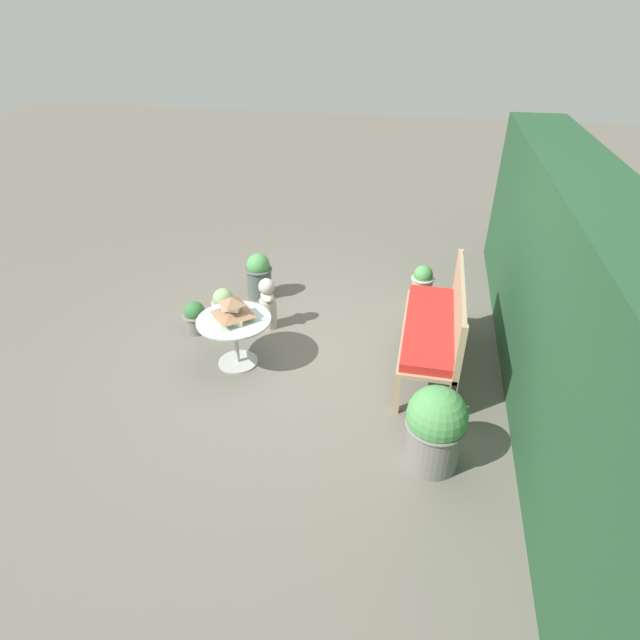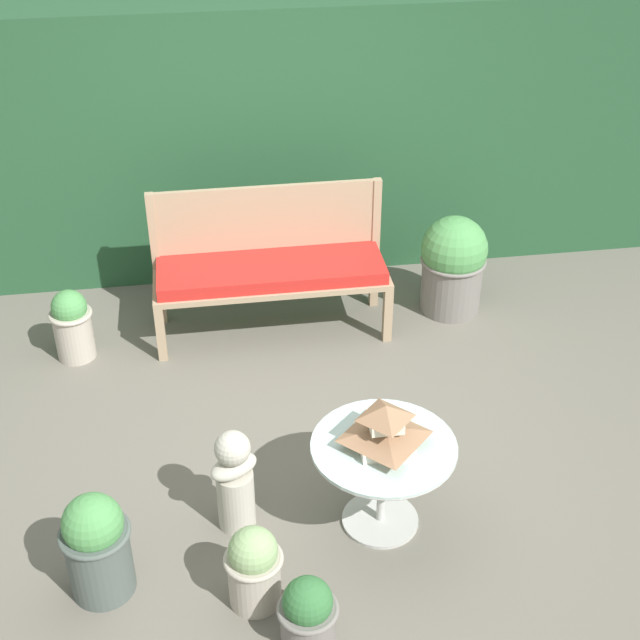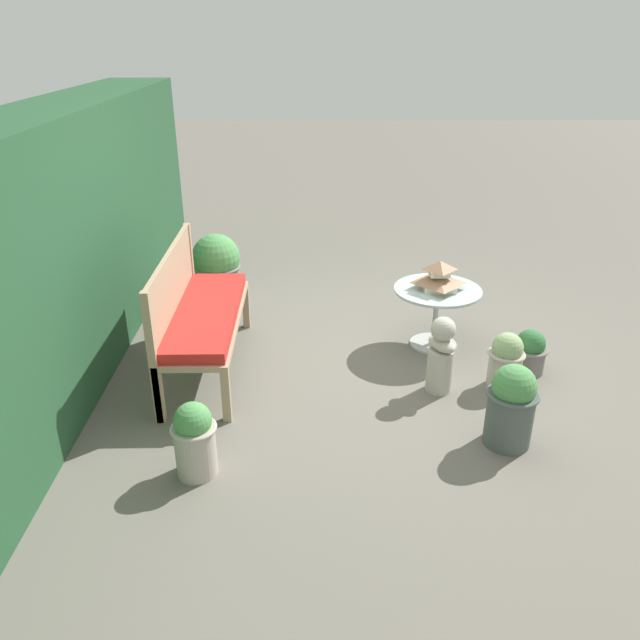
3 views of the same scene
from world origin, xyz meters
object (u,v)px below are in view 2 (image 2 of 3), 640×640
object	(u,v)px
potted_plant_patio_mid	(72,324)
potted_plant_table_near	(453,264)
garden_bench	(271,275)
garden_bust	(235,480)
patio_table	(383,462)
potted_plant_bench_left	(254,567)
potted_plant_hedge_corner	(308,613)
pagoda_birdhouse	(385,428)
potted_plant_path_edge	(97,545)

from	to	relation	value
potted_plant_patio_mid	potted_plant_table_near	size ratio (longest dim) A/B	0.69
garden_bench	garden_bust	bearing A→B (deg)	-101.97
patio_table	potted_plant_bench_left	distance (m)	0.84
garden_bust	potted_plant_patio_mid	xyz separation A→B (m)	(-0.96, 1.71, -0.05)
garden_bust	potted_plant_hedge_corner	distance (m)	0.84
garden_bust	pagoda_birdhouse	bearing A→B (deg)	-35.85
garden_bench	potted_plant_patio_mid	distance (m)	1.37
potted_plant_path_edge	potted_plant_bench_left	bearing A→B (deg)	-14.14
pagoda_birdhouse	potted_plant_path_edge	xyz separation A→B (m)	(-1.44, -0.23, -0.35)
garden_bust	potted_plant_table_near	xyz separation A→B (m)	(1.70, 1.92, 0.07)
potted_plant_bench_left	patio_table	bearing A→B (deg)	30.53
garden_bust	potted_plant_table_near	bearing A→B (deg)	20.15
potted_plant_bench_left	garden_bench	bearing A→B (deg)	81.83
potted_plant_patio_mid	potted_plant_bench_left	distance (m)	2.45
patio_table	potted_plant_hedge_corner	bearing A→B (deg)	-125.56
garden_bust	patio_table	bearing A→B (deg)	-35.85
pagoda_birdhouse	potted_plant_patio_mid	distance (m)	2.53
patio_table	potted_plant_patio_mid	xyz separation A→B (m)	(-1.72, 1.81, -0.17)
potted_plant_patio_mid	potted_plant_table_near	xyz separation A→B (m)	(2.67, 0.21, 0.12)
garden_bench	potted_plant_table_near	bearing A→B (deg)	4.13
potted_plant_patio_mid	potted_plant_hedge_corner	world-z (taller)	potted_plant_patio_mid
pagoda_birdhouse	potted_plant_path_edge	bearing A→B (deg)	-170.82
garden_bust	potted_plant_path_edge	xyz separation A→B (m)	(-0.68, -0.33, -0.01)
pagoda_birdhouse	potted_plant_patio_mid	bearing A→B (deg)	133.61
potted_plant_bench_left	potted_plant_hedge_corner	world-z (taller)	potted_plant_bench_left
pagoda_birdhouse	potted_plant_hedge_corner	size ratio (longest dim) A/B	0.96
potted_plant_path_edge	potted_plant_hedge_corner	bearing A→B (deg)	-25.10
garden_bust	potted_plant_bench_left	bearing A→B (deg)	-112.69
garden_bench	potted_plant_hedge_corner	bearing A→B (deg)	-92.51
potted_plant_hedge_corner	potted_plant_bench_left	bearing A→B (deg)	130.16
garden_bust	potted_plant_hedge_corner	world-z (taller)	garden_bust
patio_table	potted_plant_bench_left	size ratio (longest dim) A/B	1.64
pagoda_birdhouse	potted_plant_bench_left	bearing A→B (deg)	-149.47
patio_table	potted_plant_patio_mid	size ratio (longest dim) A/B	1.47
potted_plant_table_near	potted_plant_hedge_corner	xyz separation A→B (m)	(-1.43, -2.70, -0.19)
pagoda_birdhouse	potted_plant_hedge_corner	distance (m)	0.96
potted_plant_patio_mid	pagoda_birdhouse	bearing A→B (deg)	-46.39
potted_plant_patio_mid	potted_plant_hedge_corner	xyz separation A→B (m)	(1.24, -2.49, -0.08)
patio_table	pagoda_birdhouse	xyz separation A→B (m)	(-0.00, 0.00, 0.22)
pagoda_birdhouse	potted_plant_path_edge	distance (m)	1.50
potted_plant_path_edge	pagoda_birdhouse	bearing A→B (deg)	9.18
potted_plant_patio_mid	potted_plant_path_edge	size ratio (longest dim) A/B	0.86
garden_bust	potted_plant_patio_mid	size ratio (longest dim) A/B	1.22
patio_table	potted_plant_patio_mid	world-z (taller)	patio_table
potted_plant_patio_mid	potted_plant_path_edge	xyz separation A→B (m)	(0.28, -2.04, 0.04)
pagoda_birdhouse	garden_bench	bearing A→B (deg)	100.96
garden_bench	potted_plant_table_near	xyz separation A→B (m)	(1.32, 0.10, -0.08)
garden_bench	potted_plant_patio_mid	world-z (taller)	garden_bench
garden_bench	potted_plant_patio_mid	xyz separation A→B (m)	(-1.35, -0.11, -0.20)
pagoda_birdhouse	potted_plant_bench_left	distance (m)	0.92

